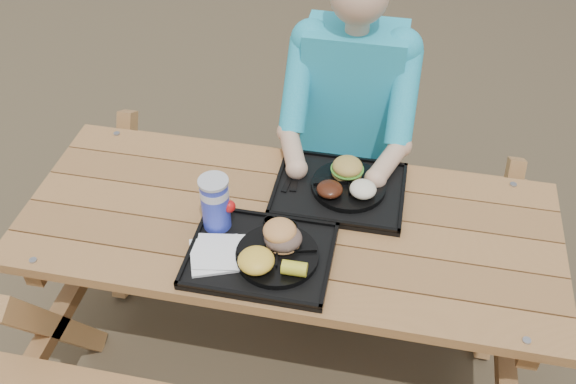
# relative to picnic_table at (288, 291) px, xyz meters

# --- Properties ---
(ground) EXTENTS (60.00, 60.00, 0.00)m
(ground) POSITION_rel_picnic_table_xyz_m (0.00, 0.00, -0.38)
(ground) COLOR #999999
(ground) RESTS_ON ground
(picnic_table) EXTENTS (1.80, 1.49, 0.75)m
(picnic_table) POSITION_rel_picnic_table_xyz_m (0.00, 0.00, 0.00)
(picnic_table) COLOR #999999
(picnic_table) RESTS_ON ground
(tray_near) EXTENTS (0.45, 0.35, 0.02)m
(tray_near) POSITION_rel_picnic_table_xyz_m (-0.05, -0.18, 0.39)
(tray_near) COLOR black
(tray_near) RESTS_ON picnic_table
(tray_far) EXTENTS (0.45, 0.35, 0.02)m
(tray_far) POSITION_rel_picnic_table_xyz_m (0.15, 0.17, 0.39)
(tray_far) COLOR black
(tray_far) RESTS_ON picnic_table
(plate_near) EXTENTS (0.26, 0.26, 0.02)m
(plate_near) POSITION_rel_picnic_table_xyz_m (0.00, -0.19, 0.41)
(plate_near) COLOR black
(plate_near) RESTS_ON tray_near
(plate_far) EXTENTS (0.26, 0.26, 0.02)m
(plate_far) POSITION_rel_picnic_table_xyz_m (0.18, 0.18, 0.41)
(plate_far) COLOR black
(plate_far) RESTS_ON tray_far
(napkin_stack) EXTENTS (0.20, 0.20, 0.02)m
(napkin_stack) POSITION_rel_picnic_table_xyz_m (-0.19, -0.22, 0.40)
(napkin_stack) COLOR white
(napkin_stack) RESTS_ON tray_near
(soda_cup) EXTENTS (0.09, 0.09, 0.18)m
(soda_cup) POSITION_rel_picnic_table_xyz_m (-0.22, -0.08, 0.49)
(soda_cup) COLOR #1A2AC6
(soda_cup) RESTS_ON tray_near
(condiment_bbq) EXTENTS (0.04, 0.04, 0.03)m
(condiment_bbq) POSITION_rel_picnic_table_xyz_m (-0.05, -0.05, 0.41)
(condiment_bbq) COLOR black
(condiment_bbq) RESTS_ON tray_near
(condiment_mustard) EXTENTS (0.05, 0.05, 0.03)m
(condiment_mustard) POSITION_rel_picnic_table_xyz_m (0.02, -0.07, 0.41)
(condiment_mustard) COLOR yellow
(condiment_mustard) RESTS_ON tray_near
(sandwich) EXTENTS (0.11, 0.11, 0.12)m
(sandwich) POSITION_rel_picnic_table_xyz_m (0.01, -0.14, 0.47)
(sandwich) COLOR #E49650
(sandwich) RESTS_ON plate_near
(mac_cheese) EXTENTS (0.11, 0.11, 0.06)m
(mac_cheese) POSITION_rel_picnic_table_xyz_m (-0.05, -0.25, 0.44)
(mac_cheese) COLOR yellow
(mac_cheese) RESTS_ON plate_near
(corn_cob) EXTENTS (0.08, 0.08, 0.04)m
(corn_cob) POSITION_rel_picnic_table_xyz_m (0.07, -0.25, 0.44)
(corn_cob) COLOR yellow
(corn_cob) RESTS_ON plate_near
(cutlery_far) EXTENTS (0.03, 0.14, 0.01)m
(cutlery_far) POSITION_rel_picnic_table_xyz_m (-0.01, 0.19, 0.40)
(cutlery_far) COLOR black
(cutlery_far) RESTS_ON tray_far
(burger) EXTENTS (0.11, 0.11, 0.10)m
(burger) POSITION_rel_picnic_table_xyz_m (0.17, 0.23, 0.46)
(burger) COLOR gold
(burger) RESTS_ON plate_far
(baked_beans) EXTENTS (0.09, 0.09, 0.04)m
(baked_beans) POSITION_rel_picnic_table_xyz_m (0.12, 0.12, 0.44)
(baked_beans) COLOR #431B0D
(baked_beans) RESTS_ON plate_far
(potato_salad) EXTENTS (0.09, 0.09, 0.05)m
(potato_salad) POSITION_rel_picnic_table_xyz_m (0.23, 0.13, 0.44)
(potato_salad) COLOR white
(potato_salad) RESTS_ON plate_far
(diner) EXTENTS (0.48, 0.84, 1.28)m
(diner) POSITION_rel_picnic_table_xyz_m (0.13, 0.64, 0.27)
(diner) COLOR #1A8FB8
(diner) RESTS_ON ground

